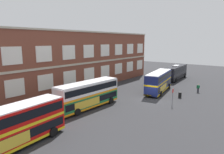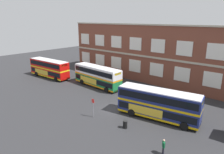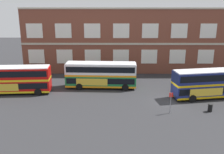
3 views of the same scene
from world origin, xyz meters
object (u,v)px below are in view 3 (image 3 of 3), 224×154
object	(u,v)px
double_decker_near	(13,79)
station_litter_bin	(210,108)
bus_stand_flag	(171,101)
double_decker_middle	(101,75)
double_decker_far	(211,83)

from	to	relation	value
double_decker_near	station_litter_bin	bearing A→B (deg)	-13.77
bus_stand_flag	station_litter_bin	distance (m)	5.29
double_decker_near	station_litter_bin	world-z (taller)	double_decker_near
double_decker_middle	double_decker_far	xyz separation A→B (m)	(15.85, -4.27, 0.00)
station_litter_bin	double_decker_far	bearing A→B (deg)	70.90
double_decker_near	double_decker_middle	world-z (taller)	same
double_decker_far	double_decker_middle	bearing A→B (deg)	164.92
station_litter_bin	double_decker_middle	bearing A→B (deg)	146.82
double_decker_near	station_litter_bin	size ratio (longest dim) A/B	10.82
double_decker_far	station_litter_bin	xyz separation A→B (m)	(-1.72, -4.97, -1.63)
double_decker_far	station_litter_bin	bearing A→B (deg)	-109.10
double_decker_middle	bus_stand_flag	xyz separation A→B (m)	(8.99, -9.79, -0.51)
double_decker_near	bus_stand_flag	distance (m)	23.16
double_decker_far	station_litter_bin	world-z (taller)	double_decker_far
station_litter_bin	bus_stand_flag	bearing A→B (deg)	-173.92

